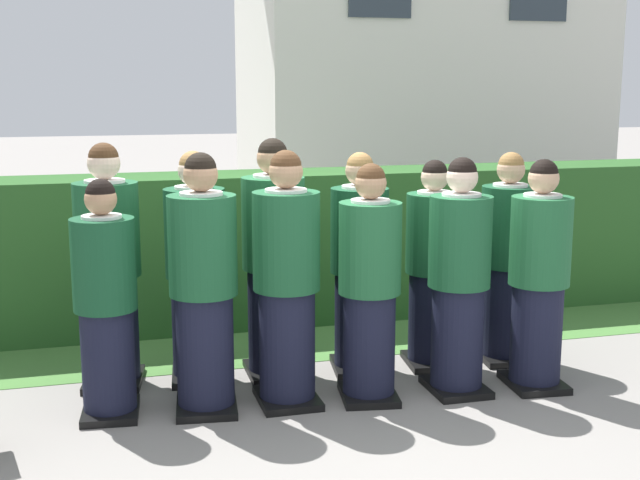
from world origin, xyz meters
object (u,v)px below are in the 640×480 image
object	(u,v)px
student_front_row_2	(287,285)
student_rear_row_4	(432,269)
student_rear_row_5	(507,263)
student_front_row_5	(539,281)
student_rear_row_1	(196,273)
student_rear_row_0	(109,271)
student_front_row_1	(204,290)
student_rear_row_3	(359,268)
student_front_row_0	(106,306)
student_front_row_4	(459,282)
student_rear_row_2	(274,264)
student_front_row_3	(370,289)

from	to	relation	value
student_front_row_2	student_rear_row_4	bearing A→B (deg)	20.68
student_rear_row_5	student_front_row_5	bearing A→B (deg)	-96.60
student_rear_row_1	student_rear_row_4	distance (m)	1.75
student_front_row_2	student_rear_row_0	xyz separation A→B (m)	(-1.12, 0.68, 0.01)
student_front_row_1	student_rear_row_3	bearing A→B (deg)	21.70
student_rear_row_4	student_rear_row_5	world-z (taller)	student_rear_row_5
student_front_row_0	student_front_row_4	xyz separation A→B (m)	(2.34, -0.19, 0.05)
student_rear_row_2	student_rear_row_5	xyz separation A→B (m)	(1.79, -0.14, -0.06)
student_rear_row_1	student_front_row_0	bearing A→B (deg)	-139.93
student_rear_row_0	student_front_row_5	bearing A→B (deg)	-16.45
student_front_row_4	student_rear_row_5	size ratio (longest dim) A/B	1.01
student_front_row_3	student_rear_row_0	size ratio (longest dim) A/B	0.93
student_front_row_2	student_front_row_4	xyz separation A→B (m)	(1.18, -0.11, -0.03)
student_rear_row_3	student_front_row_2	bearing A→B (deg)	-143.04
student_rear_row_0	student_front_row_3	bearing A→B (deg)	-24.34
student_rear_row_1	student_rear_row_2	bearing A→B (deg)	-5.84
student_front_row_1	student_front_row_3	xyz separation A→B (m)	(1.09, -0.09, -0.04)
student_front_row_1	student_rear_row_5	world-z (taller)	student_front_row_1
student_rear_row_5	student_rear_row_4	bearing A→B (deg)	176.27
student_front_row_1	student_rear_row_2	world-z (taller)	student_rear_row_2
student_front_row_5	student_rear_row_0	size ratio (longest dim) A/B	0.94
student_front_row_2	student_rear_row_4	world-z (taller)	student_front_row_2
student_front_row_1	student_rear_row_2	bearing A→B (deg)	43.22
student_front_row_1	student_front_row_5	xyz separation A→B (m)	(2.30, -0.19, -0.04)
student_front_row_5	student_rear_row_4	xyz separation A→B (m)	(-0.53, 0.63, -0.02)
student_front_row_5	student_rear_row_1	xyz separation A→B (m)	(-2.27, 0.79, 0.02)
student_rear_row_1	student_rear_row_2	distance (m)	0.56
student_front_row_5	student_rear_row_5	world-z (taller)	same
student_front_row_2	student_rear_row_3	distance (m)	0.83
student_rear_row_4	student_front_row_3	bearing A→B (deg)	-141.57
student_rear_row_0	student_rear_row_3	world-z (taller)	student_rear_row_0
student_front_row_4	student_rear_row_4	size ratio (longest dim) A/B	1.04
student_rear_row_1	student_front_row_2	bearing A→B (deg)	-49.99
student_front_row_1	student_rear_row_1	distance (m)	0.60
student_front_row_1	student_front_row_4	size ratio (longest dim) A/B	1.04
student_front_row_0	student_rear_row_3	bearing A→B (deg)	12.91
student_front_row_0	student_front_row_1	xyz separation A→B (m)	(0.61, -0.06, 0.08)
student_front_row_4	student_rear_row_3	distance (m)	0.80
student_rear_row_4	student_rear_row_5	xyz separation A→B (m)	(0.60, -0.04, 0.02)
student_front_row_0	student_front_row_4	bearing A→B (deg)	-4.56
student_front_row_2	student_front_row_3	size ratio (longest dim) A/B	1.06
student_front_row_0	student_front_row_1	size ratio (longest dim) A/B	0.91
student_rear_row_4	student_front_row_1	bearing A→B (deg)	-165.89
student_rear_row_2	student_rear_row_5	bearing A→B (deg)	-4.37
student_front_row_5	student_rear_row_1	world-z (taller)	student_rear_row_1
student_front_row_5	student_rear_row_2	xyz separation A→B (m)	(-1.72, 0.73, 0.06)
student_front_row_1	student_rear_row_4	world-z (taller)	student_front_row_1
student_front_row_3	student_rear_row_5	bearing A→B (deg)	21.39
student_rear_row_1	student_front_row_4	bearing A→B (deg)	-23.04
student_rear_row_4	student_rear_row_0	bearing A→B (deg)	174.71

